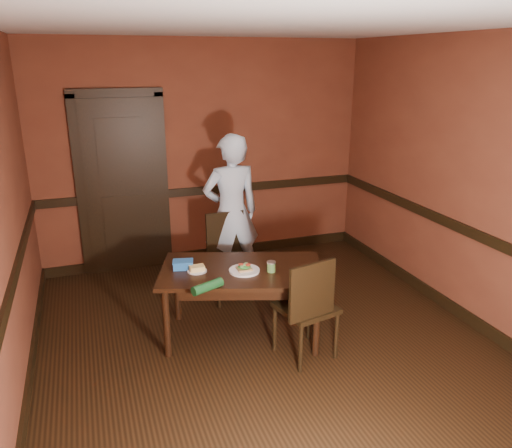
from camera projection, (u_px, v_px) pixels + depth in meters
floor at (269, 346)px, 4.49m from camera, size 4.00×4.50×0.01m
ceiling at (272, 24)px, 3.64m from camera, size 4.00×4.50×0.01m
wall_back at (205, 154)px, 6.08m from camera, size 4.00×0.02×2.70m
wall_front at (464, 343)px, 2.05m from camera, size 4.00×0.02×2.70m
wall_right at (469, 183)px, 4.69m from camera, size 0.02×4.50×2.70m
dado_back at (206, 190)px, 6.21m from camera, size 4.00×0.03×0.10m
dado_left at (12, 287)px, 3.59m from camera, size 0.03×4.50×0.10m
dado_right at (461, 228)px, 4.83m from camera, size 0.03×4.50×0.10m
baseboard_back at (208, 253)px, 6.47m from camera, size 4.00×0.03×0.12m
baseboard_left at (29, 386)px, 3.85m from camera, size 0.03×4.50×0.12m
baseboard_right at (451, 306)px, 5.09m from camera, size 0.03×4.50×0.12m
door at (123, 182)px, 5.82m from camera, size 1.05×0.07×2.20m
dining_table at (242, 303)px, 4.56m from camera, size 1.62×1.22×0.68m
chair_far at (229, 258)px, 5.28m from camera, size 0.45×0.45×0.91m
chair_near at (306, 306)px, 4.23m from camera, size 0.52×0.52×0.94m
person at (231, 213)px, 5.43m from camera, size 0.65×0.44×1.73m
sandwich_plate at (244, 269)px, 4.39m from camera, size 0.27×0.27×0.07m
sauce_jar at (271, 267)px, 4.38m from camera, size 0.08×0.08×0.09m
cheese_saucer at (197, 269)px, 4.39m from camera, size 0.17×0.17×0.05m
food_tub at (183, 265)px, 4.45m from camera, size 0.20×0.16×0.08m
wrapped_veg at (208, 287)px, 4.02m from camera, size 0.29×0.18×0.08m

